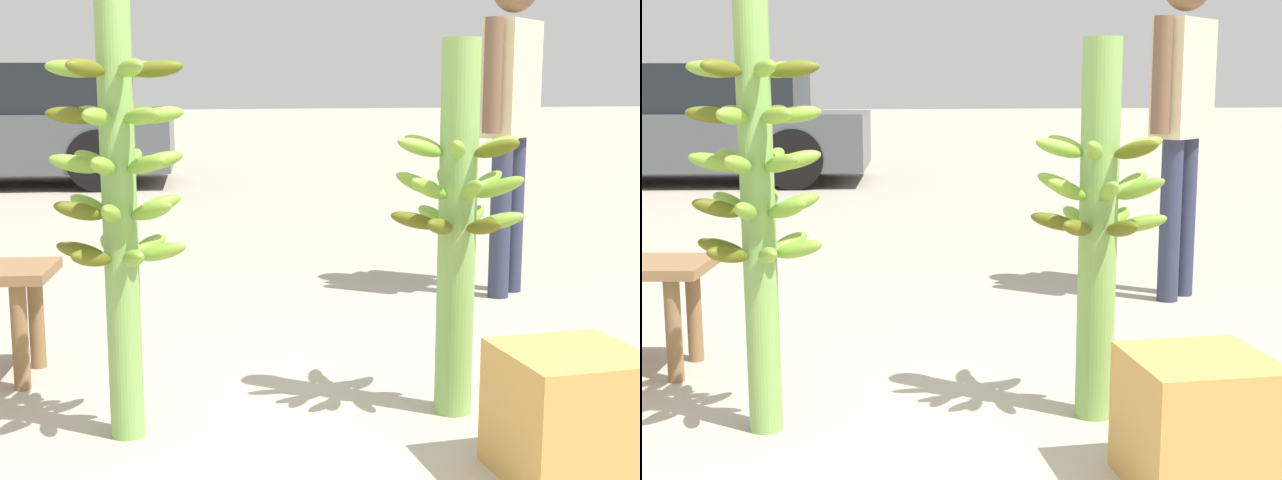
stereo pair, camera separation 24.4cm
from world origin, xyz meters
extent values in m
cylinder|color=#7AA851|center=(-0.54, 0.52, 0.75)|extent=(0.11, 0.11, 1.49)
ellipsoid|color=#545914|center=(-0.42, 0.49, 1.15)|extent=(0.17, 0.08, 0.07)
ellipsoid|color=#75A333|center=(-0.46, 0.61, 1.15)|extent=(0.14, 0.15, 0.07)
ellipsoid|color=#75A333|center=(-0.58, 0.64, 1.15)|extent=(0.10, 0.17, 0.07)
ellipsoid|color=#75A333|center=(-0.66, 0.54, 1.15)|extent=(0.17, 0.08, 0.07)
ellipsoid|color=#545914|center=(-0.62, 0.42, 1.15)|extent=(0.14, 0.15, 0.07)
ellipsoid|color=#75A333|center=(-0.50, 0.40, 1.15)|extent=(0.10, 0.17, 0.07)
ellipsoid|color=#545914|center=(-0.48, 0.63, 1.02)|extent=(0.12, 0.17, 0.07)
ellipsoid|color=#75A333|center=(-0.61, 0.63, 1.02)|extent=(0.13, 0.16, 0.07)
ellipsoid|color=#545914|center=(-0.67, 0.51, 1.02)|extent=(0.16, 0.06, 0.07)
ellipsoid|color=#75A333|center=(-0.60, 0.41, 1.02)|extent=(0.12, 0.17, 0.07)
ellipsoid|color=#75A333|center=(-0.47, 0.41, 1.02)|extent=(0.13, 0.16, 0.07)
ellipsoid|color=#75A333|center=(-0.41, 0.52, 1.02)|extent=(0.16, 0.06, 0.07)
ellipsoid|color=#75A333|center=(-0.66, 0.50, 0.87)|extent=(0.17, 0.07, 0.08)
ellipsoid|color=#75A333|center=(-0.59, 0.40, 0.87)|extent=(0.11, 0.17, 0.08)
ellipsoid|color=#75A333|center=(-0.46, 0.42, 0.87)|extent=(0.14, 0.16, 0.08)
ellipsoid|color=#75A333|center=(-0.42, 0.54, 0.87)|extent=(0.17, 0.07, 0.08)
ellipsoid|color=#75A333|center=(-0.49, 0.63, 0.87)|extent=(0.11, 0.17, 0.08)
ellipsoid|color=#75A333|center=(-0.62, 0.62, 0.87)|extent=(0.14, 0.16, 0.08)
ellipsoid|color=#75A333|center=(-0.42, 0.55, 0.73)|extent=(0.17, 0.09, 0.09)
ellipsoid|color=#75A333|center=(-0.51, 0.64, 0.73)|extent=(0.09, 0.17, 0.09)
ellipsoid|color=#75A333|center=(-0.63, 0.61, 0.73)|extent=(0.15, 0.15, 0.09)
ellipsoid|color=#545914|center=(-0.66, 0.48, 0.73)|extent=(0.17, 0.09, 0.09)
ellipsoid|color=#75A333|center=(-0.57, 0.40, 0.73)|extent=(0.09, 0.17, 0.09)
ellipsoid|color=#75A333|center=(-0.45, 0.43, 0.73)|extent=(0.15, 0.15, 0.09)
ellipsoid|color=#545914|center=(-0.63, 0.43, 0.60)|extent=(0.15, 0.15, 0.09)
ellipsoid|color=#75A333|center=(-0.51, 0.40, 0.60)|extent=(0.09, 0.17, 0.09)
ellipsoid|color=#75A333|center=(-0.42, 0.48, 0.60)|extent=(0.17, 0.10, 0.09)
ellipsoid|color=#75A333|center=(-0.45, 0.60, 0.60)|extent=(0.15, 0.15, 0.09)
ellipsoid|color=#75A333|center=(-0.57, 0.64, 0.60)|extent=(0.09, 0.17, 0.09)
ellipsoid|color=#545914|center=(-0.66, 0.55, 0.60)|extent=(0.17, 0.10, 0.09)
cylinder|color=#7AA851|center=(0.55, 0.45, 0.63)|extent=(0.13, 0.13, 1.26)
ellipsoid|color=#75A333|center=(0.61, 0.57, 0.91)|extent=(0.12, 0.18, 0.09)
ellipsoid|color=#75A333|center=(0.47, 0.56, 0.91)|extent=(0.14, 0.17, 0.09)
ellipsoid|color=#75A333|center=(0.41, 0.44, 0.91)|extent=(0.18, 0.06, 0.09)
ellipsoid|color=#75A333|center=(0.48, 0.32, 0.91)|extent=(0.12, 0.18, 0.09)
ellipsoid|color=#545914|center=(0.62, 0.33, 0.91)|extent=(0.14, 0.17, 0.09)
ellipsoid|color=#75A333|center=(0.68, 0.46, 0.91)|extent=(0.18, 0.06, 0.09)
ellipsoid|color=#75A333|center=(0.67, 0.50, 0.78)|extent=(0.18, 0.11, 0.11)
ellipsoid|color=#75A333|center=(0.56, 0.58, 0.78)|extent=(0.07, 0.18, 0.11)
ellipsoid|color=#75A333|center=(0.44, 0.53, 0.78)|extent=(0.17, 0.14, 0.11)
ellipsoid|color=#75A333|center=(0.42, 0.39, 0.78)|extent=(0.18, 0.11, 0.11)
ellipsoid|color=#75A333|center=(0.53, 0.31, 0.78)|extent=(0.07, 0.18, 0.11)
ellipsoid|color=#75A333|center=(0.66, 0.37, 0.78)|extent=(0.17, 0.14, 0.11)
ellipsoid|color=#75A333|center=(0.65, 0.54, 0.66)|extent=(0.16, 0.15, 0.09)
ellipsoid|color=#75A333|center=(0.51, 0.58, 0.66)|extent=(0.09, 0.18, 0.09)
ellipsoid|color=#545914|center=(0.41, 0.49, 0.66)|extent=(0.18, 0.10, 0.09)
ellipsoid|color=#545914|center=(0.44, 0.35, 0.66)|extent=(0.16, 0.15, 0.09)
ellipsoid|color=#545914|center=(0.58, 0.31, 0.66)|extent=(0.09, 0.18, 0.09)
ellipsoid|color=#75A333|center=(0.68, 0.41, 0.66)|extent=(0.18, 0.10, 0.09)
cylinder|color=#2D334C|center=(1.45, 1.94, 0.42)|extent=(0.15, 0.15, 0.84)
cylinder|color=#2D334C|center=(1.58, 2.06, 0.42)|extent=(0.15, 0.15, 0.84)
cube|color=beige|center=(1.52, 2.00, 1.14)|extent=(0.41, 0.38, 0.59)
cylinder|color=brown|center=(1.33, 1.84, 1.15)|extent=(0.13, 0.13, 0.56)
cylinder|color=brown|center=(1.70, 2.15, 1.15)|extent=(0.13, 0.13, 0.56)
cylinder|color=olive|center=(-0.85, 1.32, 0.20)|extent=(0.06, 0.06, 0.40)
cylinder|color=olive|center=(-0.89, 1.07, 0.20)|extent=(0.06, 0.06, 0.40)
cube|color=#4C5156|center=(-1.58, 8.32, 0.49)|extent=(4.13, 2.22, 0.62)
cube|color=black|center=(-1.42, 8.30, 1.07)|extent=(2.35, 1.85, 0.53)
cylinder|color=black|center=(-0.47, 7.39, 0.33)|extent=(0.67, 0.28, 0.65)
cylinder|color=black|center=(-0.27, 8.94, 0.33)|extent=(0.67, 0.28, 0.65)
cube|color=#C69347|center=(0.65, -0.13, 0.19)|extent=(0.38, 0.38, 0.38)
camera|label=1|loc=(-0.65, -2.25, 1.10)|focal=50.00mm
camera|label=2|loc=(-0.41, -2.30, 1.10)|focal=50.00mm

